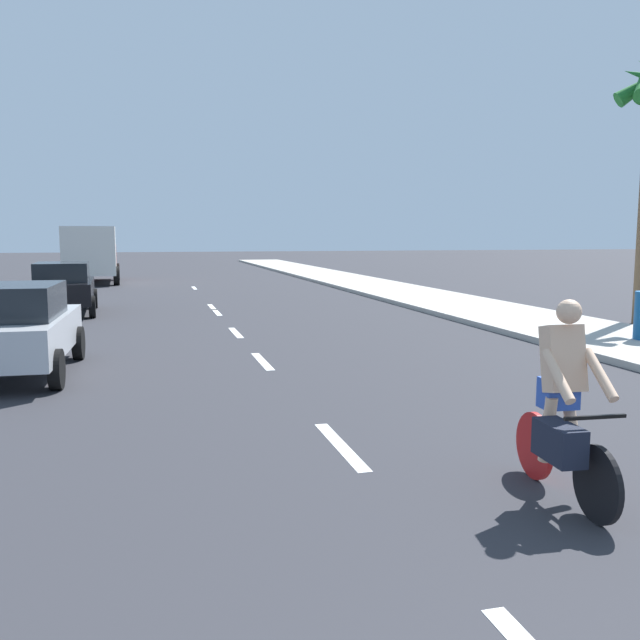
# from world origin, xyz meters

# --- Properties ---
(ground_plane) EXTENTS (160.00, 160.00, 0.00)m
(ground_plane) POSITION_xyz_m (0.00, 20.00, 0.00)
(ground_plane) COLOR #2D2D33
(sidewalk_strip) EXTENTS (3.60, 80.00, 0.14)m
(sidewalk_strip) POSITION_xyz_m (8.01, 22.00, 0.07)
(sidewalk_strip) COLOR #B2ADA3
(sidewalk_strip) RESTS_ON ground
(lane_stripe_2) EXTENTS (0.16, 1.80, 0.01)m
(lane_stripe_2) POSITION_xyz_m (0.00, 7.24, 0.00)
(lane_stripe_2) COLOR white
(lane_stripe_2) RESTS_ON ground
(lane_stripe_3) EXTENTS (0.16, 1.80, 0.01)m
(lane_stripe_3) POSITION_xyz_m (0.00, 12.55, 0.00)
(lane_stripe_3) COLOR white
(lane_stripe_3) RESTS_ON ground
(lane_stripe_4) EXTENTS (0.16, 1.80, 0.01)m
(lane_stripe_4) POSITION_xyz_m (0.00, 16.45, 0.00)
(lane_stripe_4) COLOR white
(lane_stripe_4) RESTS_ON ground
(lane_stripe_5) EXTENTS (0.16, 1.80, 0.01)m
(lane_stripe_5) POSITION_xyz_m (0.00, 20.98, 0.00)
(lane_stripe_5) COLOR white
(lane_stripe_5) RESTS_ON ground
(lane_stripe_6) EXTENTS (0.16, 1.80, 0.01)m
(lane_stripe_6) POSITION_xyz_m (0.00, 22.58, 0.00)
(lane_stripe_6) COLOR white
(lane_stripe_6) RESTS_ON ground
(lane_stripe_7) EXTENTS (0.16, 1.80, 0.01)m
(lane_stripe_7) POSITION_xyz_m (0.00, 31.00, 0.00)
(lane_stripe_7) COLOR white
(lane_stripe_7) RESTS_ON ground
(cyclist) EXTENTS (0.63, 1.71, 1.82)m
(cyclist) POSITION_xyz_m (1.47, 5.24, 0.83)
(cyclist) COLOR black
(cyclist) RESTS_ON ground
(parked_car_silver) EXTENTS (1.90, 3.91, 1.57)m
(parked_car_silver) POSITION_xyz_m (-4.25, 12.32, 0.83)
(parked_car_silver) COLOR #B7BABF
(parked_car_silver) RESTS_ON ground
(parked_car_black) EXTENTS (2.04, 4.12, 1.57)m
(parked_car_black) POSITION_xyz_m (-4.55, 21.79, 0.84)
(parked_car_black) COLOR black
(parked_car_black) RESTS_ON ground
(delivery_truck) EXTENTS (2.84, 6.32, 2.80)m
(delivery_truck) POSITION_xyz_m (-4.74, 35.49, 1.50)
(delivery_truck) COLOR maroon
(delivery_truck) RESTS_ON ground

